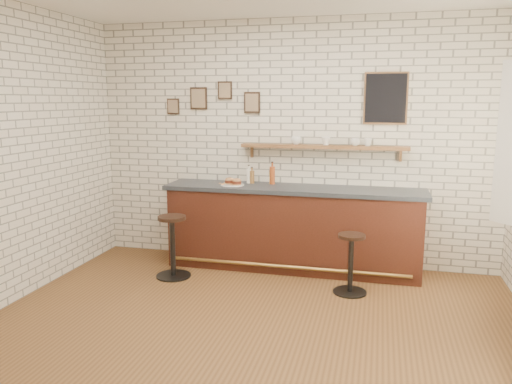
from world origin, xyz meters
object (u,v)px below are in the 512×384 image
sandwich_plate (232,185)px  bitters_bottle_brown (252,177)px  shelf_cup_c (355,142)px  bitters_bottle_amber (272,175)px  bar_stool_left (173,244)px  shelf_cup_a (296,141)px  shelf_cup_d (368,142)px  bar_stool_right (351,262)px  shelf_cup_b (326,141)px  bitters_bottle_white (249,176)px  ciabatta_sandwich (233,181)px  bar_counter (293,228)px  condiment_bottle_yellow (272,178)px

sandwich_plate → bitters_bottle_brown: 0.29m
shelf_cup_c → sandwich_plate: bearing=97.0°
sandwich_plate → bitters_bottle_amber: size_ratio=1.01×
bar_stool_left → shelf_cup_a: 1.92m
sandwich_plate → shelf_cup_d: shelf_cup_d is taller
bitters_bottle_brown → bitters_bottle_amber: bitters_bottle_amber is taller
bar_stool_right → shelf_cup_d: size_ratio=6.69×
shelf_cup_b → bitters_bottle_brown: bearing=137.0°
bitters_bottle_amber → shelf_cup_c: size_ratio=2.54×
bitters_bottle_white → shelf_cup_d: bearing=2.1°
ciabatta_sandwich → bar_stool_left: bearing=-134.5°
shelf_cup_a → shelf_cup_c: shelf_cup_a is taller
bar_counter → condiment_bottle_yellow: bearing=153.3°
ciabatta_sandwich → bitters_bottle_brown: (0.18, 0.21, 0.03)m
bar_counter → shelf_cup_a: (-0.00, 0.20, 1.04)m
shelf_cup_a → shelf_cup_d: bearing=-23.0°
bar_stool_left → shelf_cup_c: size_ratio=6.63×
shelf_cup_b → bar_counter: bearing=163.0°
bitters_bottle_brown → shelf_cup_d: shelf_cup_d is taller
bitters_bottle_amber → shelf_cup_b: 0.77m
bitters_bottle_brown → shelf_cup_c: size_ratio=1.87×
condiment_bottle_yellow → shelf_cup_c: 1.09m
bar_stool_right → shelf_cup_a: 1.64m
bitters_bottle_brown → bitters_bottle_amber: (0.26, 0.00, 0.03)m
bar_counter → shelf_cup_b: size_ratio=29.36×
bitters_bottle_brown → bar_counter: bearing=-15.1°
shelf_cup_b → shelf_cup_c: shelf_cup_b is taller
ciabatta_sandwich → shelf_cup_b: 1.22m
bitters_bottle_white → shelf_cup_d: (1.43, 0.05, 0.44)m
ciabatta_sandwich → shelf_cup_d: size_ratio=2.42×
bar_counter → bar_stool_left: (-1.29, -0.63, -0.12)m
bar_counter → shelf_cup_a: size_ratio=25.84×
condiment_bottle_yellow → shelf_cup_d: size_ratio=1.96×
sandwich_plate → shelf_cup_b: shelf_cup_b is taller
bar_stool_left → shelf_cup_b: size_ratio=6.87×
ciabatta_sandwich → condiment_bottle_yellow: 0.48m
bitters_bottle_amber → shelf_cup_d: (1.13, 0.05, 0.42)m
bitters_bottle_white → bar_stool_right: (1.32, -0.79, -0.76)m
bar_counter → bar_stool_right: 0.99m
sandwich_plate → shelf_cup_c: 1.55m
ciabatta_sandwich → bar_stool_left: ciabatta_sandwich is taller
shelf_cup_a → sandwich_plate: bearing=176.4°
sandwich_plate → bitters_bottle_white: (0.15, 0.21, 0.09)m
shelf_cup_c → bitters_bottle_white: bearing=89.2°
bitters_bottle_white → shelf_cup_d: 1.50m
sandwich_plate → shelf_cup_a: (0.73, 0.26, 0.53)m
bar_counter → shelf_cup_c: (0.70, 0.20, 1.04)m
sandwich_plate → shelf_cup_d: size_ratio=2.90×
bitters_bottle_brown → shelf_cup_d: (1.39, 0.05, 0.45)m
ciabatta_sandwich → bitters_bottle_brown: size_ratio=1.14×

